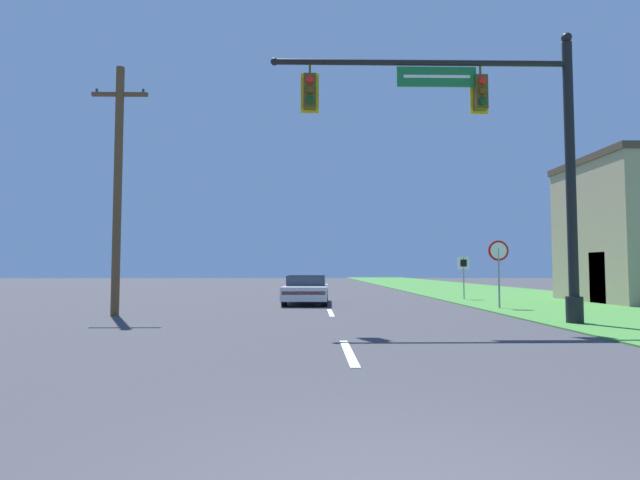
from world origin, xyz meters
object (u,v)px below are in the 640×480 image
car_ahead (306,289)px  stop_sign (499,259)px  signal_mast (499,146)px  route_sign_post (464,268)px  utility_pole_near (118,185)px

car_ahead → stop_sign: stop_sign is taller
signal_mast → car_ahead: (-5.31, 8.17, -4.21)m
car_ahead → route_sign_post: size_ratio=2.28×
signal_mast → stop_sign: size_ratio=3.35×
route_sign_post → utility_pole_near: size_ratio=0.25×
signal_mast → utility_pole_near: utility_pole_near is taller
car_ahead → utility_pole_near: (-6.03, -5.45, 3.57)m
stop_sign → utility_pole_near: 13.62m
signal_mast → route_sign_post: size_ratio=4.13×
route_sign_post → utility_pole_near: utility_pole_near is taller
stop_sign → route_sign_post: (0.38, 5.50, -0.34)m
stop_sign → route_sign_post: bearing=86.0°
route_sign_post → utility_pole_near: (-13.59, -7.90, 2.65)m
stop_sign → utility_pole_near: bearing=-169.7°
signal_mast → utility_pole_near: size_ratio=1.04×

